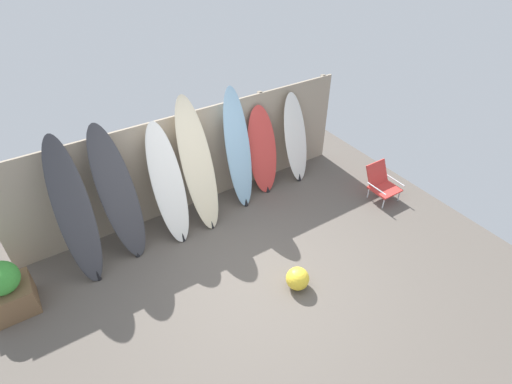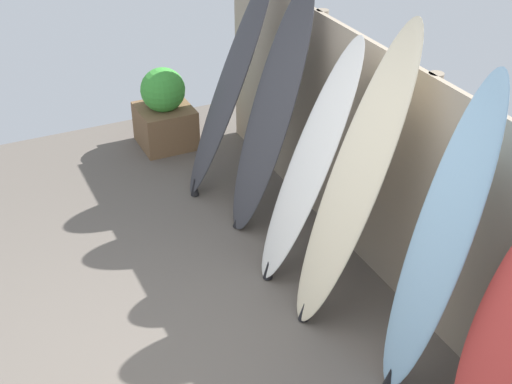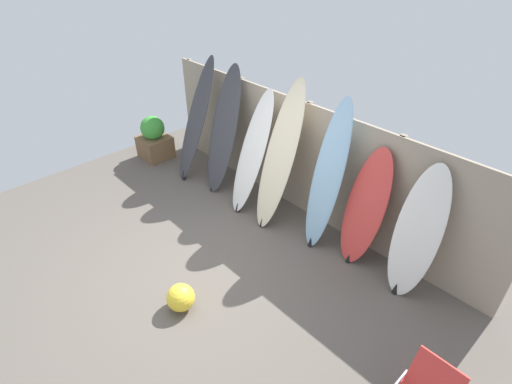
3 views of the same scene
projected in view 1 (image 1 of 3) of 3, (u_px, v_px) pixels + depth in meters
name	position (u px, v px, depth m)	size (l,w,h in m)	color
ground	(253.00, 271.00, 6.06)	(7.68, 7.68, 0.00)	#5B544C
fence_back	(191.00, 161.00, 6.86)	(6.08, 0.11, 1.80)	gray
surfboard_charcoal_0	(74.00, 213.00, 5.55)	(0.57, 0.93, 2.10)	#38383D
surfboard_charcoal_1	(118.00, 194.00, 5.89)	(0.60, 0.79, 2.08)	#38383D
surfboard_white_2	(168.00, 185.00, 6.23)	(0.54, 0.80, 1.90)	white
surfboard_cream_3	(198.00, 166.00, 6.40)	(0.52, 0.81, 2.18)	beige
surfboard_skyblue_4	(238.00, 151.00, 6.81)	(0.47, 0.55, 2.15)	#8CB7D6
surfboard_red_5	(263.00, 151.00, 7.27)	(0.60, 0.51, 1.64)	#D13D38
surfboard_white_6	(296.00, 139.00, 7.55)	(0.59, 0.54, 1.72)	white
beach_chair	(381.00, 182.00, 7.34)	(0.50, 0.57, 0.64)	silver
planter_box	(8.00, 290.00, 5.30)	(0.56, 0.55, 0.85)	brown
beach_ball	(298.00, 279.00, 5.73)	(0.34, 0.34, 0.34)	yellow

